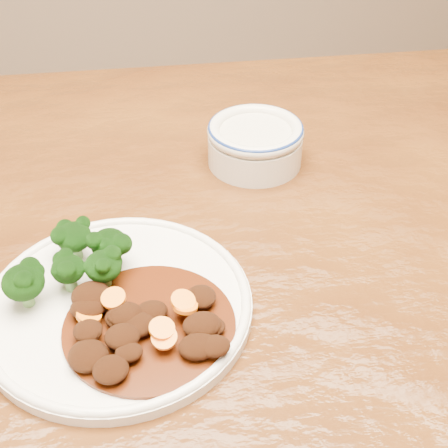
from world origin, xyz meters
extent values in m
cube|color=#58300F|center=(0.00, 0.00, 0.73)|extent=(1.56, 1.01, 0.04)
cylinder|color=white|center=(-0.12, -0.08, 0.76)|extent=(0.26, 0.26, 0.01)
torus|color=white|center=(-0.12, -0.08, 0.76)|extent=(0.25, 0.25, 0.01)
cylinder|color=#679E52|center=(-0.16, -0.06, 0.77)|extent=(0.01, 0.01, 0.02)
ellipsoid|color=black|center=(-0.16, -0.06, 0.79)|extent=(0.03, 0.03, 0.03)
cylinder|color=#679E52|center=(-0.20, -0.07, 0.77)|extent=(0.01, 0.01, 0.02)
ellipsoid|color=black|center=(-0.20, -0.07, 0.79)|extent=(0.04, 0.04, 0.03)
cylinder|color=#679E52|center=(-0.13, -0.06, 0.77)|extent=(0.01, 0.01, 0.02)
ellipsoid|color=black|center=(-0.13, -0.06, 0.79)|extent=(0.04, 0.04, 0.03)
cylinder|color=#679E52|center=(-0.12, -0.03, 0.77)|extent=(0.01, 0.01, 0.02)
ellipsoid|color=black|center=(-0.12, -0.03, 0.79)|extent=(0.04, 0.04, 0.03)
cylinder|color=#679E52|center=(-0.16, -0.01, 0.77)|extent=(0.01, 0.01, 0.02)
ellipsoid|color=black|center=(-0.16, -0.01, 0.79)|extent=(0.04, 0.04, 0.03)
cylinder|color=#411B07|center=(-0.10, -0.12, 0.76)|extent=(0.16, 0.16, 0.00)
ellipsoid|color=black|center=(-0.11, -0.13, 0.77)|extent=(0.03, 0.03, 0.02)
ellipsoid|color=black|center=(-0.15, -0.15, 0.77)|extent=(0.03, 0.04, 0.02)
ellipsoid|color=black|center=(-0.12, -0.11, 0.77)|extent=(0.03, 0.03, 0.01)
ellipsoid|color=black|center=(-0.05, -0.17, 0.77)|extent=(0.03, 0.02, 0.01)
ellipsoid|color=black|center=(-0.05, -0.14, 0.77)|extent=(0.03, 0.03, 0.02)
ellipsoid|color=black|center=(-0.04, -0.14, 0.77)|extent=(0.02, 0.02, 0.01)
ellipsoid|color=black|center=(-0.06, -0.16, 0.77)|extent=(0.03, 0.03, 0.02)
ellipsoid|color=black|center=(-0.09, -0.11, 0.77)|extent=(0.03, 0.02, 0.01)
ellipsoid|color=black|center=(-0.15, -0.09, 0.78)|extent=(0.04, 0.04, 0.02)
ellipsoid|color=black|center=(-0.14, -0.09, 0.77)|extent=(0.03, 0.03, 0.02)
ellipsoid|color=black|center=(-0.15, -0.15, 0.77)|extent=(0.03, 0.03, 0.02)
ellipsoid|color=black|center=(-0.12, -0.16, 0.77)|extent=(0.02, 0.02, 0.01)
ellipsoid|color=black|center=(-0.12, -0.14, 0.78)|extent=(0.03, 0.03, 0.02)
ellipsoid|color=black|center=(-0.13, -0.17, 0.77)|extent=(0.03, 0.03, 0.02)
ellipsoid|color=black|center=(-0.15, -0.10, 0.77)|extent=(0.03, 0.03, 0.02)
ellipsoid|color=black|center=(-0.05, -0.11, 0.77)|extent=(0.03, 0.03, 0.01)
ellipsoid|color=black|center=(-0.12, -0.12, 0.78)|extent=(0.03, 0.03, 0.02)
ellipsoid|color=black|center=(-0.15, -0.13, 0.77)|extent=(0.03, 0.03, 0.01)
cylinder|color=orange|center=(-0.13, -0.10, 0.78)|extent=(0.03, 0.03, 0.01)
cylinder|color=orange|center=(-0.06, -0.12, 0.78)|extent=(0.03, 0.03, 0.01)
cylinder|color=orange|center=(-0.06, -0.12, 0.78)|extent=(0.03, 0.03, 0.01)
cylinder|color=orange|center=(-0.15, -0.11, 0.77)|extent=(0.02, 0.02, 0.01)
cylinder|color=orange|center=(-0.06, -0.11, 0.77)|extent=(0.03, 0.03, 0.02)
cylinder|color=orange|center=(-0.09, -0.14, 0.78)|extent=(0.03, 0.03, 0.01)
cylinder|color=orange|center=(-0.09, -0.15, 0.78)|extent=(0.03, 0.03, 0.01)
cylinder|color=beige|center=(0.07, 0.14, 0.77)|extent=(0.12, 0.12, 0.04)
cylinder|color=beige|center=(0.07, 0.14, 0.79)|extent=(0.09, 0.09, 0.01)
torus|color=beige|center=(0.07, 0.14, 0.80)|extent=(0.12, 0.12, 0.02)
torus|color=navy|center=(0.07, 0.14, 0.80)|extent=(0.12, 0.12, 0.01)
camera|label=1|loc=(-0.11, -0.51, 1.19)|focal=50.00mm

